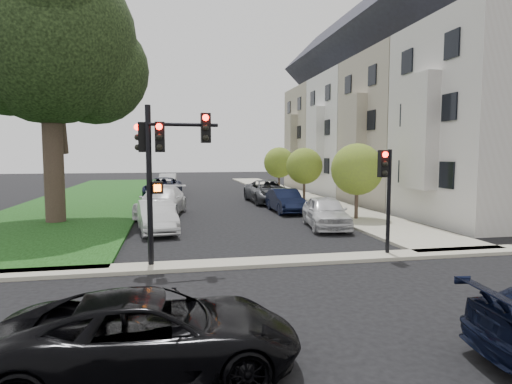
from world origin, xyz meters
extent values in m
plane|color=black|center=(0.00, 0.00, 0.00)|extent=(140.00, 140.00, 0.00)
cube|color=black|center=(-9.00, 24.00, 0.06)|extent=(8.00, 44.00, 0.12)
cube|color=#A29D83|center=(6.75, 24.00, 0.06)|extent=(3.50, 44.00, 0.12)
cube|color=#A29D83|center=(0.00, 2.00, 0.06)|extent=(60.00, 1.00, 0.12)
cube|color=#9E9688|center=(12.50, 8.00, 5.00)|extent=(7.00, 7.40, 10.00)
cube|color=#9E9688|center=(8.65, 8.00, 4.50)|extent=(0.70, 2.20, 5.50)
cube|color=black|center=(8.95, 8.00, 5.50)|extent=(0.08, 3.60, 6.00)
cube|color=gray|center=(12.50, 15.50, 5.00)|extent=(7.00, 7.40, 10.00)
cube|color=#323340|center=(12.50, 15.50, 12.47)|extent=(7.00, 7.55, 7.00)
cube|color=gray|center=(8.65, 15.50, 4.50)|extent=(0.70, 2.20, 5.50)
cube|color=black|center=(8.95, 15.50, 5.50)|extent=(0.08, 3.60, 6.00)
cube|color=silver|center=(12.50, 23.00, 5.00)|extent=(7.00, 7.40, 10.00)
cube|color=#323340|center=(12.50, 23.00, 12.47)|extent=(7.00, 7.55, 7.00)
cube|color=silver|center=(8.65, 23.00, 4.50)|extent=(0.70, 2.20, 5.50)
cube|color=black|center=(8.95, 23.00, 5.50)|extent=(0.08, 3.60, 6.00)
cube|color=gray|center=(12.50, 30.50, 5.00)|extent=(7.00, 7.40, 10.00)
cube|color=#323340|center=(12.50, 30.50, 12.47)|extent=(7.00, 7.55, 7.00)
cube|color=gray|center=(8.65, 30.50, 4.50)|extent=(0.70, 2.20, 5.50)
cube|color=black|center=(8.95, 30.50, 5.50)|extent=(0.08, 3.60, 6.00)
cylinder|color=#31251D|center=(-8.76, 11.57, 3.41)|extent=(0.94, 0.94, 6.82)
sphere|color=black|center=(-8.76, 11.57, 8.95)|extent=(8.18, 8.18, 8.18)
sphere|color=black|center=(-6.89, 12.43, 7.67)|extent=(5.45, 5.45, 5.45)
sphere|color=black|center=(-10.47, 11.15, 8.09)|extent=(5.79, 5.79, 5.79)
sphere|color=black|center=(-9.61, 13.11, 10.65)|extent=(4.77, 4.77, 4.77)
cylinder|color=#31251D|center=(6.20, 9.58, 0.95)|extent=(0.19, 0.19, 1.90)
sphere|color=olive|center=(6.20, 9.58, 2.66)|extent=(2.66, 2.66, 2.66)
cylinder|color=#31251D|center=(6.20, 18.35, 0.92)|extent=(0.18, 0.18, 1.84)
sphere|color=olive|center=(6.20, 18.35, 2.58)|extent=(2.58, 2.58, 2.58)
cylinder|color=#31251D|center=(6.20, 25.58, 0.96)|extent=(0.19, 0.19, 1.92)
sphere|color=olive|center=(6.20, 25.58, 2.68)|extent=(2.68, 2.68, 2.68)
cylinder|color=black|center=(-3.80, 2.20, 2.44)|extent=(0.18, 0.18, 4.88)
cylinder|color=black|center=(-2.77, 2.20, 4.32)|extent=(2.07, 0.27, 0.11)
cube|color=black|center=(-3.47, 2.20, 3.94)|extent=(0.30, 0.27, 0.89)
cube|color=black|center=(-2.11, 2.20, 4.22)|extent=(0.30, 0.27, 0.89)
cube|color=black|center=(-3.99, 2.43, 3.94)|extent=(0.27, 0.30, 0.89)
sphere|color=#FF0C05|center=(-3.47, 2.06, 4.24)|extent=(0.19, 0.19, 0.19)
sphere|color=black|center=(-3.47, 2.06, 3.64)|extent=(0.19, 0.19, 0.19)
cube|color=black|center=(-3.57, 2.20, 2.44)|extent=(0.35, 0.26, 0.36)
cube|color=#FF5905|center=(-3.57, 2.07, 2.44)|extent=(0.21, 0.03, 0.21)
cylinder|color=black|center=(3.97, 2.20, 1.80)|extent=(0.14, 0.14, 3.59)
cube|color=black|center=(3.73, 2.20, 3.12)|extent=(0.29, 0.25, 0.90)
sphere|color=#FF0C05|center=(3.73, 2.06, 3.42)|extent=(0.19, 0.19, 0.19)
imported|color=black|center=(-3.50, -4.20, 0.65)|extent=(4.65, 2.15, 1.29)
imported|color=silver|center=(3.88, 7.83, 0.74)|extent=(2.37, 4.56, 1.48)
imported|color=black|center=(3.45, 13.35, 0.69)|extent=(1.51, 4.21, 1.38)
imported|color=#3F4247|center=(3.61, 18.35, 0.80)|extent=(2.81, 5.85, 1.61)
imported|color=silver|center=(-3.80, 8.31, 0.69)|extent=(2.00, 4.36, 1.38)
imported|color=silver|center=(-3.67, 13.44, 0.80)|extent=(3.15, 5.82, 1.60)
imported|color=#999BA0|center=(-3.97, 19.01, 0.72)|extent=(1.91, 4.30, 1.44)
imported|color=black|center=(-3.79, 24.38, 0.77)|extent=(3.30, 5.83, 1.54)
imported|color=silver|center=(-3.44, 31.82, 0.75)|extent=(1.83, 4.64, 1.50)
camera|label=1|loc=(-3.18, -10.85, 3.45)|focal=30.00mm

